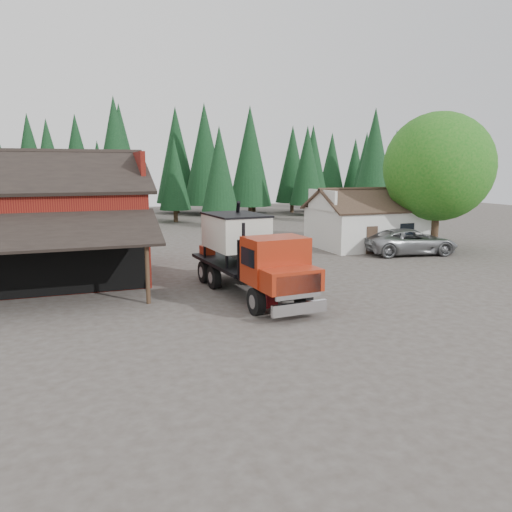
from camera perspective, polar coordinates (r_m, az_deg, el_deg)
name	(u,v)px	position (r m, az deg, el deg)	size (l,w,h in m)	color
ground	(279,303)	(23.01, 2.62, -5.43)	(120.00, 120.00, 0.00)	#423A34
red_barn	(28,230)	(30.58, -24.59, 2.67)	(12.80, 13.63, 7.18)	maroon
farmhouse	(367,226)	(40.07, 12.57, 3.42)	(8.60, 6.42, 4.65)	silver
deciduous_tree	(438,171)	(39.79, 20.13, 9.13)	(8.00, 8.00, 10.20)	#382619
conifer_backdrop	(146,218)	(63.30, -12.42, 4.27)	(76.00, 16.00, 16.00)	black
near_pine_b	(220,170)	(52.49, -4.19, 9.77)	(3.96, 3.96, 10.40)	#382619
near_pine_c	(374,160)	(55.63, 13.34, 10.58)	(4.84, 4.84, 12.40)	#382619
near_pine_d	(116,155)	(54.61, -15.74, 11.02)	(5.28, 5.28, 13.40)	#382619
feed_truck	(249,253)	(24.11, -0.77, 0.35)	(3.48, 10.02, 4.44)	black
silver_car	(410,242)	(37.41, 17.23, 1.59)	(3.05, 6.61, 1.84)	#93969A
equip_box	(264,299)	(22.66, 0.94, -4.88)	(0.70, 1.10, 0.60)	maroon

